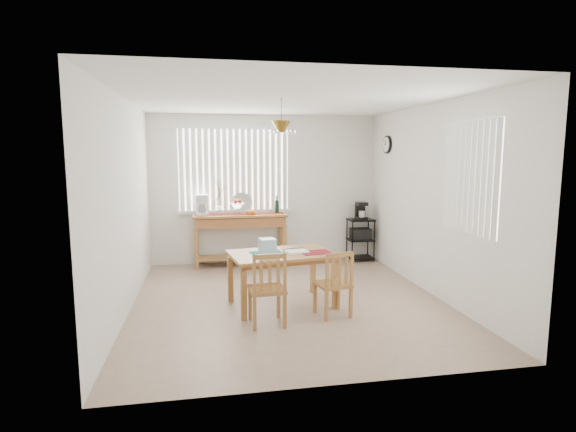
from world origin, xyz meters
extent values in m
cube|color=tan|center=(0.00, 0.00, -0.01)|extent=(4.00, 4.50, 0.01)
cube|color=white|center=(0.00, 2.30, 1.30)|extent=(4.00, 0.10, 2.60)
cube|color=white|center=(0.00, -2.30, 1.30)|extent=(4.00, 0.10, 2.60)
cube|color=white|center=(-2.05, 0.00, 1.30)|extent=(0.10, 4.50, 2.60)
cube|color=white|center=(2.05, 0.00, 1.30)|extent=(0.10, 4.50, 2.60)
cube|color=white|center=(0.00, 0.00, 2.65)|extent=(4.00, 4.50, 0.10)
cube|color=white|center=(-0.55, 2.25, 1.65)|extent=(1.90, 0.01, 1.40)
cube|color=white|center=(-1.45, 2.23, 1.65)|extent=(0.07, 0.03, 1.40)
cube|color=white|center=(-1.34, 2.23, 1.65)|extent=(0.07, 0.03, 1.40)
cube|color=white|center=(-1.24, 2.23, 1.65)|extent=(0.07, 0.03, 1.40)
cube|color=white|center=(-1.13, 2.23, 1.65)|extent=(0.07, 0.03, 1.40)
cube|color=white|center=(-1.03, 2.23, 1.65)|extent=(0.07, 0.03, 1.40)
cube|color=white|center=(-0.92, 2.23, 1.65)|extent=(0.07, 0.03, 1.40)
cube|color=white|center=(-0.81, 2.23, 1.65)|extent=(0.07, 0.03, 1.40)
cube|color=white|center=(-0.71, 2.23, 1.65)|extent=(0.07, 0.03, 1.40)
cube|color=white|center=(-0.60, 2.23, 1.65)|extent=(0.07, 0.03, 1.40)
cube|color=white|center=(-0.50, 2.23, 1.65)|extent=(0.07, 0.03, 1.40)
cube|color=white|center=(-0.39, 2.23, 1.65)|extent=(0.07, 0.03, 1.40)
cube|color=white|center=(-0.29, 2.23, 1.65)|extent=(0.07, 0.03, 1.40)
cube|color=white|center=(-0.18, 2.23, 1.65)|extent=(0.07, 0.03, 1.40)
cube|color=white|center=(-0.08, 2.23, 1.65)|extent=(0.07, 0.03, 1.40)
cube|color=white|center=(0.03, 2.23, 1.65)|extent=(0.07, 0.03, 1.40)
cube|color=white|center=(0.14, 2.23, 1.65)|extent=(0.07, 0.03, 1.40)
cube|color=white|center=(0.24, 2.23, 1.65)|extent=(0.07, 0.03, 1.40)
cube|color=white|center=(0.35, 2.23, 1.65)|extent=(0.07, 0.03, 1.40)
cube|color=white|center=(-0.55, 2.22, 0.92)|extent=(1.98, 0.06, 0.06)
cube|color=white|center=(-0.55, 2.22, 2.38)|extent=(1.98, 0.06, 0.06)
cube|color=white|center=(2.00, -0.90, 1.65)|extent=(0.01, 1.10, 1.30)
cube|color=white|center=(1.99, -1.40, 1.65)|extent=(0.03, 0.07, 1.30)
cube|color=white|center=(1.99, -1.29, 1.65)|extent=(0.03, 0.07, 1.30)
cube|color=white|center=(1.99, -1.18, 1.65)|extent=(0.03, 0.07, 1.30)
cube|color=white|center=(1.99, -1.07, 1.65)|extent=(0.03, 0.07, 1.30)
cube|color=white|center=(1.99, -0.96, 1.65)|extent=(0.03, 0.07, 1.30)
cube|color=white|center=(1.99, -0.85, 1.65)|extent=(0.03, 0.07, 1.30)
cube|color=white|center=(1.99, -0.74, 1.65)|extent=(0.03, 0.07, 1.30)
cube|color=white|center=(1.99, -0.63, 1.65)|extent=(0.03, 0.07, 1.30)
cube|color=white|center=(1.99, -0.52, 1.65)|extent=(0.03, 0.07, 1.30)
cube|color=white|center=(1.99, -0.41, 1.65)|extent=(0.03, 0.07, 1.30)
cylinder|color=black|center=(1.98, 1.55, 2.08)|extent=(0.04, 0.30, 0.30)
cylinder|color=white|center=(1.95, 1.55, 2.08)|extent=(0.01, 0.25, 0.25)
cylinder|color=olive|center=(-0.11, -0.18, 2.43)|extent=(0.01, 0.01, 0.34)
cone|color=olive|center=(-0.11, -0.18, 2.25)|extent=(0.24, 0.24, 0.14)
sphere|color=white|center=(0.05, -0.18, 2.19)|extent=(0.05, 0.05, 0.05)
sphere|color=white|center=(-0.03, -0.04, 2.19)|extent=(0.05, 0.05, 0.05)
sphere|color=white|center=(-0.19, -0.04, 2.19)|extent=(0.05, 0.05, 0.05)
sphere|color=white|center=(-0.27, -0.18, 2.19)|extent=(0.05, 0.05, 0.05)
sphere|color=white|center=(-0.19, -0.32, 2.19)|extent=(0.05, 0.05, 0.05)
sphere|color=white|center=(-0.03, -0.32, 2.19)|extent=(0.05, 0.05, 0.05)
cube|color=#AA7439|center=(-0.47, 2.01, 0.88)|extent=(1.60, 0.45, 0.04)
cube|color=#A06234|center=(-0.47, 2.01, 0.77)|extent=(1.54, 0.41, 0.16)
cube|color=#AA7439|center=(-1.22, 1.83, 0.34)|extent=(0.06, 0.06, 0.69)
cube|color=#AA7439|center=(0.27, 1.83, 0.34)|extent=(0.06, 0.06, 0.69)
cube|color=#AA7439|center=(-1.22, 2.18, 0.34)|extent=(0.06, 0.06, 0.69)
cube|color=#AA7439|center=(0.27, 2.18, 0.34)|extent=(0.06, 0.06, 0.69)
cube|color=#AA7439|center=(-0.47, 2.01, 0.15)|extent=(1.48, 0.39, 0.03)
cube|color=red|center=(-0.23, 2.01, 0.21)|extent=(0.30, 0.22, 0.10)
cube|color=maroon|center=(-0.47, 2.01, 0.90)|extent=(1.52, 0.25, 0.01)
cube|color=white|center=(-1.11, 2.01, 0.92)|extent=(0.20, 0.24, 0.05)
cube|color=white|center=(-1.11, 2.09, 1.05)|extent=(0.20, 0.08, 0.30)
cube|color=white|center=(-1.11, 1.99, 1.21)|extent=(0.20, 0.22, 0.07)
cylinder|color=white|center=(-1.11, 1.98, 1.01)|extent=(0.13, 0.13, 0.13)
cylinder|color=white|center=(-0.52, 1.99, 0.95)|extent=(0.05, 0.05, 0.10)
cone|color=white|center=(-0.52, 1.99, 1.04)|extent=(0.26, 0.26, 0.09)
sphere|color=#A81716|center=(-0.47, 1.99, 1.13)|extent=(0.08, 0.08, 0.08)
sphere|color=#A81716|center=(-0.55, 2.03, 1.13)|extent=(0.08, 0.08, 0.08)
sphere|color=#A81716|center=(-0.55, 1.94, 1.13)|extent=(0.08, 0.08, 0.08)
sphere|color=orange|center=(-0.34, 1.93, 0.94)|extent=(0.08, 0.08, 0.08)
sphere|color=orange|center=(-0.26, 1.93, 0.94)|extent=(0.08, 0.08, 0.08)
cylinder|color=silver|center=(-0.42, 2.19, 1.08)|extent=(0.36, 0.09, 0.35)
cylinder|color=white|center=(-0.82, 2.06, 0.97)|extent=(0.08, 0.08, 0.14)
cylinder|color=#4C3823|center=(-0.82, 2.06, 1.26)|extent=(0.09, 0.04, 0.44)
cylinder|color=#4C3823|center=(-0.82, 2.06, 1.29)|extent=(0.14, 0.06, 0.48)
cylinder|color=#4C3823|center=(-0.82, 2.06, 1.24)|extent=(0.17, 0.08, 0.36)
cylinder|color=#4C3823|center=(-0.82, 2.06, 1.31)|extent=(0.06, 0.03, 0.55)
cylinder|color=#4C3823|center=(-0.82, 2.06, 1.23)|extent=(0.22, 0.10, 0.31)
cylinder|color=black|center=(0.17, 2.06, 1.01)|extent=(0.07, 0.07, 0.23)
cylinder|color=black|center=(0.17, 2.06, 1.17)|extent=(0.03, 0.03, 0.08)
cylinder|color=black|center=(1.49, 1.84, 0.38)|extent=(0.02, 0.02, 0.76)
cylinder|color=black|center=(1.91, 1.84, 0.38)|extent=(0.02, 0.02, 0.76)
cylinder|color=black|center=(1.49, 2.16, 0.38)|extent=(0.02, 0.02, 0.76)
cylinder|color=black|center=(1.91, 2.16, 0.38)|extent=(0.02, 0.02, 0.76)
cube|color=black|center=(1.70, 2.00, 0.75)|extent=(0.45, 0.36, 0.03)
cube|color=black|center=(1.70, 2.00, 0.38)|extent=(0.45, 0.36, 0.02)
cube|color=black|center=(1.70, 2.00, 0.05)|extent=(0.45, 0.36, 0.02)
cube|color=black|center=(1.70, 2.00, 0.49)|extent=(0.34, 0.27, 0.20)
cube|color=black|center=(1.70, 1.98, 0.78)|extent=(0.18, 0.21, 0.04)
cube|color=black|center=(1.70, 2.05, 0.89)|extent=(0.18, 0.07, 0.27)
cube|color=black|center=(1.70, 1.98, 1.04)|extent=(0.18, 0.20, 0.06)
cylinder|color=silver|center=(1.70, 1.97, 0.86)|extent=(0.12, 0.12, 0.12)
cube|color=#AA7439|center=(-0.11, -0.18, 0.67)|extent=(1.40, 1.02, 0.04)
cube|color=#A06234|center=(-0.11, -0.18, 0.62)|extent=(1.29, 0.92, 0.05)
cube|color=#AA7439|center=(-0.63, -0.63, 0.30)|extent=(0.07, 0.07, 0.59)
cube|color=#AA7439|center=(0.52, -0.43, 0.30)|extent=(0.07, 0.07, 0.59)
cube|color=#AA7439|center=(-0.75, 0.08, 0.30)|extent=(0.07, 0.07, 0.59)
cube|color=#AA7439|center=(0.40, 0.27, 0.30)|extent=(0.07, 0.07, 0.59)
cube|color=#167D7E|center=(-0.30, -0.16, 0.69)|extent=(0.42, 0.33, 0.01)
cube|color=maroon|center=(0.31, -0.25, 0.69)|extent=(0.42, 0.33, 0.01)
cube|color=white|center=(0.07, -0.19, 0.70)|extent=(0.31, 0.26, 0.02)
cube|color=black|center=(0.05, -0.08, 0.70)|extent=(0.28, 0.07, 0.03)
cube|color=#98CADD|center=(-0.32, -0.35, 0.80)|extent=(0.21, 0.21, 0.22)
cube|color=#AA7439|center=(-0.38, -0.79, 0.40)|extent=(0.41, 0.41, 0.04)
cube|color=#AA7439|center=(-0.22, -0.61, 0.19)|extent=(0.04, 0.04, 0.38)
cube|color=#AA7439|center=(-0.56, -0.63, 0.19)|extent=(0.04, 0.04, 0.38)
cube|color=#AA7439|center=(-0.21, -0.95, 0.19)|extent=(0.04, 0.04, 0.38)
cube|color=#AA7439|center=(-0.54, -0.97, 0.19)|extent=(0.04, 0.04, 0.38)
cube|color=#AA7439|center=(-0.21, -0.96, 0.64)|extent=(0.03, 0.03, 0.43)
cube|color=#AA7439|center=(-0.54, -0.97, 0.64)|extent=(0.03, 0.03, 0.43)
cube|color=#AA7439|center=(-0.38, -0.97, 0.83)|extent=(0.36, 0.05, 0.06)
cube|color=#AA7439|center=(-0.28, -0.96, 0.62)|extent=(0.04, 0.02, 0.35)
cube|color=#AA7439|center=(-0.38, -0.97, 0.62)|extent=(0.04, 0.02, 0.35)
cube|color=#AA7439|center=(-0.47, -0.97, 0.62)|extent=(0.04, 0.02, 0.35)
cube|color=#AA7439|center=(0.43, -0.65, 0.38)|extent=(0.44, 0.44, 0.04)
cube|color=#AA7439|center=(0.55, -0.46, 0.18)|extent=(0.04, 0.04, 0.36)
cube|color=#AA7439|center=(0.24, -0.52, 0.18)|extent=(0.04, 0.04, 0.36)
cube|color=#AA7439|center=(0.61, -0.77, 0.18)|extent=(0.04, 0.04, 0.36)
cube|color=#AA7439|center=(0.30, -0.83, 0.18)|extent=(0.04, 0.04, 0.36)
cube|color=#AA7439|center=(0.61, -0.78, 0.60)|extent=(0.04, 0.04, 0.41)
cube|color=#AA7439|center=(0.30, -0.84, 0.60)|extent=(0.04, 0.04, 0.41)
cube|color=#AA7439|center=(0.46, -0.81, 0.78)|extent=(0.33, 0.09, 0.05)
cube|color=#AA7439|center=(0.55, -0.79, 0.58)|extent=(0.04, 0.02, 0.33)
cube|color=#AA7439|center=(0.46, -0.81, 0.58)|extent=(0.04, 0.02, 0.33)
cube|color=#AA7439|center=(0.37, -0.83, 0.58)|extent=(0.04, 0.02, 0.33)
camera|label=1|loc=(-1.02, -5.65, 1.92)|focal=28.00mm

